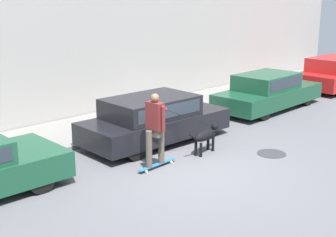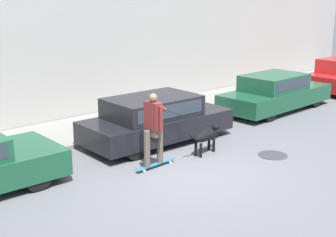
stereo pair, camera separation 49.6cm
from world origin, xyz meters
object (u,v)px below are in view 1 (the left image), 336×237
at_px(parked_car_2, 268,92).
at_px(dog, 206,135).
at_px(parked_car_1, 154,120).
at_px(fire_hydrant, 289,85).
at_px(skateboarder, 156,127).

height_order(parked_car_2, dog, parked_car_2).
bearing_deg(parked_car_1, parked_car_2, 1.69).
distance_m(dog, fire_hydrant, 7.96).
xyz_separation_m(dog, fire_hydrant, (7.62, 2.28, -0.07)).
bearing_deg(parked_car_2, dog, -164.65).
bearing_deg(skateboarder, dog, -6.33).
xyz_separation_m(parked_car_2, skateboarder, (-6.63, -1.43, 0.40)).
height_order(parked_car_1, parked_car_2, parked_car_1).
relative_size(dog, fire_hydrant, 1.74).
height_order(skateboarder, fire_hydrant, skateboarder).
bearing_deg(parked_car_2, skateboarder, -169.43).
relative_size(parked_car_1, dog, 3.26).
distance_m(parked_car_2, skateboarder, 6.80).
xyz_separation_m(parked_car_1, dog, (0.34, -1.53, -0.17)).
height_order(parked_car_2, skateboarder, skateboarder).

